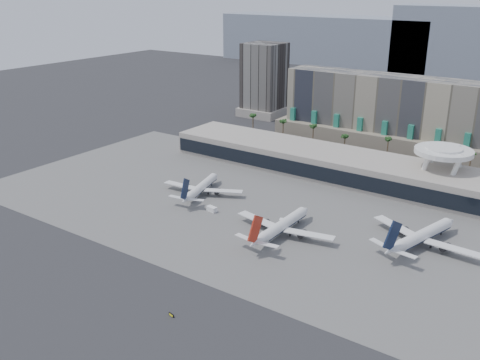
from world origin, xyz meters
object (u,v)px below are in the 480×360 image
Objects in this scene: airliner_centre at (282,226)px; airliner_right at (422,236)px; airliner_left at (201,187)px; service_vehicle_b at (284,222)px; service_vehicle_a at (212,209)px; taxiway_sign at (171,315)px.

airliner_right reaches higher than airliner_centre.
airliner_centre is (51.99, -15.11, 0.34)m from airliner_left.
service_vehicle_b is at bearing -150.42° from airliner_right.
airliner_left is 0.89× the size of airliner_centre.
airliner_right is 85.62m from service_vehicle_a.
airliner_left is 8.67× the size of service_vehicle_a.
airliner_left reaches higher than service_vehicle_a.
airliner_centre is at bearing -31.19° from airliner_left.
airliner_centre reaches higher than service_vehicle_b.
service_vehicle_a reaches higher than service_vehicle_b.
airliner_left is at bearing 150.58° from service_vehicle_a.
service_vehicle_a is at bearing -53.60° from airliner_left.
service_vehicle_b reaches higher than taxiway_sign.
airliner_left is 48.23m from service_vehicle_b.
service_vehicle_a is at bearing 174.04° from service_vehicle_b.
service_vehicle_a is 32.56m from service_vehicle_b.
airliner_centre is 36.16m from service_vehicle_a.
airliner_left is 99.51m from airliner_right.
airliner_centre is 20.45× the size of taxiway_sign.
service_vehicle_b is at bearing -21.92° from airliner_left.
airliner_left reaches higher than taxiway_sign.
airliner_right is 20.86× the size of taxiway_sign.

